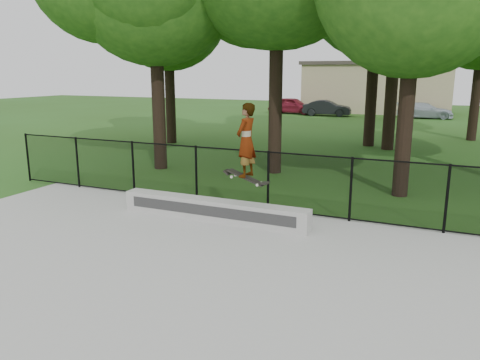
{
  "coord_description": "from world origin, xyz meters",
  "views": [
    {
      "loc": [
        3.89,
        -4.49,
        3.4
      ],
      "look_at": [
        0.01,
        4.2,
        1.2
      ],
      "focal_mm": 35.0,
      "sensor_mm": 36.0,
      "label": 1
    }
  ],
  "objects_px": {
    "car_a": "(292,105)",
    "car_b": "(327,108)",
    "grind_ledge": "(213,210)",
    "car_c": "(425,111)",
    "skater_airborne": "(246,142)"
  },
  "relations": [
    {
      "from": "car_a",
      "to": "car_b",
      "type": "bearing_deg",
      "value": -101.61
    },
    {
      "from": "grind_ledge",
      "to": "car_b",
      "type": "height_order",
      "value": "car_b"
    },
    {
      "from": "car_c",
      "to": "skater_airborne",
      "type": "distance_m",
      "value": 28.97
    },
    {
      "from": "grind_ledge",
      "to": "car_b",
      "type": "xyz_separation_m",
      "value": [
        -4.14,
        27.67,
        0.31
      ]
    },
    {
      "from": "car_c",
      "to": "car_b",
      "type": "bearing_deg",
      "value": 89.42
    },
    {
      "from": "car_a",
      "to": "skater_airborne",
      "type": "bearing_deg",
      "value": -160.57
    },
    {
      "from": "grind_ledge",
      "to": "car_a",
      "type": "distance_m",
      "value": 29.42
    },
    {
      "from": "car_a",
      "to": "skater_airborne",
      "type": "height_order",
      "value": "skater_airborne"
    },
    {
      "from": "skater_airborne",
      "to": "car_c",
      "type": "bearing_deg",
      "value": 85.77
    },
    {
      "from": "car_b",
      "to": "car_c",
      "type": "bearing_deg",
      "value": -87.84
    },
    {
      "from": "car_b",
      "to": "car_c",
      "type": "xyz_separation_m",
      "value": [
        7.19,
        1.0,
        -0.03
      ]
    },
    {
      "from": "car_b",
      "to": "car_a",
      "type": "bearing_deg",
      "value": 69.08
    },
    {
      "from": "grind_ledge",
      "to": "car_a",
      "type": "height_order",
      "value": "car_a"
    },
    {
      "from": "grind_ledge",
      "to": "car_c",
      "type": "relative_size",
      "value": 1.24
    },
    {
      "from": "car_b",
      "to": "car_c",
      "type": "relative_size",
      "value": 0.91
    }
  ]
}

